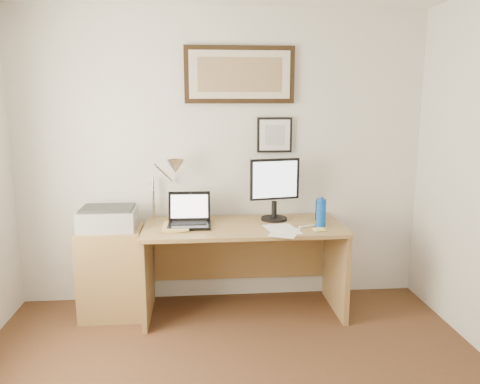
{
  "coord_description": "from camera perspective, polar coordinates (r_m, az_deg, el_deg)",
  "views": [
    {
      "loc": [
        -0.2,
        -2.0,
        1.74
      ],
      "look_at": [
        0.11,
        1.43,
        1.06
      ],
      "focal_mm": 35.0,
      "sensor_mm": 36.0,
      "label": 1
    }
  ],
  "objects": [
    {
      "name": "book",
      "position": [
        3.75,
        -9.39,
        -4.19
      ],
      "size": [
        0.22,
        0.29,
        0.02
      ],
      "primitive_type": "imported",
      "rotation": [
        0.0,
        0.0,
        -0.02
      ],
      "color": "tan",
      "rests_on": "desk"
    },
    {
      "name": "bottle_cap",
      "position": [
        3.76,
        9.91,
        -0.78
      ],
      "size": [
        0.04,
        0.04,
        0.02
      ],
      "primitive_type": "cylinder",
      "color": "#0E4AB6",
      "rests_on": "water_bottle"
    },
    {
      "name": "laptop",
      "position": [
        3.79,
        -6.19,
        -3.22
      ],
      "size": [
        0.35,
        0.3,
        0.26
      ],
      "color": "black",
      "rests_on": "desk"
    },
    {
      "name": "desk",
      "position": [
        3.93,
        0.29,
        -7.06
      ],
      "size": [
        1.6,
        0.7,
        0.75
      ],
      "color": "olive",
      "rests_on": "floor"
    },
    {
      "name": "picture_small",
      "position": [
        4.04,
        4.23,
        6.95
      ],
      "size": [
        0.3,
        0.03,
        0.3
      ],
      "color": "black",
      "rests_on": "wall_back"
    },
    {
      "name": "water_bottle",
      "position": [
        3.79,
        9.86,
        -2.54
      ],
      "size": [
        0.08,
        0.08,
        0.22
      ],
      "primitive_type": "cylinder",
      "color": "#0E4AB6",
      "rests_on": "desk"
    },
    {
      "name": "lcd_monitor",
      "position": [
        3.89,
        4.25,
        0.71
      ],
      "size": [
        0.42,
        0.22,
        0.52
      ],
      "color": "black",
      "rests_on": "desk"
    },
    {
      "name": "speaker",
      "position": [
        3.99,
        9.81,
        -2.13
      ],
      "size": [
        0.1,
        0.09,
        0.18
      ],
      "primitive_type": "cube",
      "rotation": [
        0.0,
        0.0,
        -0.38
      ],
      "color": "black",
      "rests_on": "desk"
    },
    {
      "name": "paper_sheet_a",
      "position": [
        3.68,
        5.15,
        -4.54
      ],
      "size": [
        0.28,
        0.36,
        0.0
      ],
      "primitive_type": "cube",
      "rotation": [
        0.0,
        0.0,
        0.19
      ],
      "color": "white",
      "rests_on": "desk"
    },
    {
      "name": "wall_back",
      "position": [
        4.04,
        -2.2,
        4.12
      ],
      "size": [
        3.5,
        0.02,
        2.5
      ],
      "primitive_type": "cube",
      "color": "silver",
      "rests_on": "ground"
    },
    {
      "name": "desk_lamp",
      "position": [
        3.86,
        -8.12,
        2.76
      ],
      "size": [
        0.29,
        0.27,
        0.53
      ],
      "color": "silver",
      "rests_on": "desk"
    },
    {
      "name": "paper_sheet_b",
      "position": [
        3.59,
        5.44,
        -4.93
      ],
      "size": [
        0.29,
        0.34,
        0.0
      ],
      "primitive_type": "cube",
      "rotation": [
        0.0,
        0.0,
        -0.39
      ],
      "color": "white",
      "rests_on": "desk"
    },
    {
      "name": "side_cabinet",
      "position": [
        4.0,
        -15.33,
        -9.43
      ],
      "size": [
        0.5,
        0.4,
        0.73
      ],
      "primitive_type": "cube",
      "color": "olive",
      "rests_on": "floor"
    },
    {
      "name": "picture_large",
      "position": [
        4.0,
        -0.04,
        14.11
      ],
      "size": [
        0.92,
        0.04,
        0.47
      ],
      "color": "black",
      "rests_on": "wall_back"
    },
    {
      "name": "sticky_pad",
      "position": [
        3.68,
        9.58,
        -4.53
      ],
      "size": [
        0.1,
        0.1,
        0.01
      ],
      "primitive_type": "cube",
      "rotation": [
        0.0,
        0.0,
        0.13
      ],
      "color": "#E0E06A",
      "rests_on": "desk"
    },
    {
      "name": "printer",
      "position": [
        3.88,
        -15.79,
        -3.08
      ],
      "size": [
        0.44,
        0.34,
        0.18
      ],
      "color": "#9E9EA1",
      "rests_on": "side_cabinet"
    },
    {
      "name": "marker_pen",
      "position": [
        3.76,
        8.16,
        -4.16
      ],
      "size": [
        0.14,
        0.06,
        0.02
      ],
      "primitive_type": "cylinder",
      "rotation": [
        0.0,
        1.57,
        0.35
      ],
      "color": "white",
      "rests_on": "desk"
    }
  ]
}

